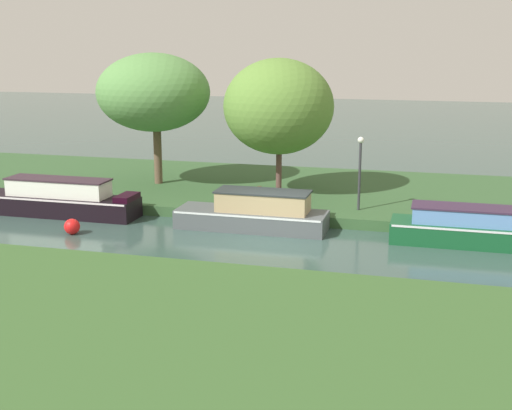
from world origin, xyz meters
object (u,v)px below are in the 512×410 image
at_px(forest_cruiser, 492,229).
at_px(willow_tree_centre, 279,107).
at_px(mooring_post_near, 99,190).
at_px(black_narrowboat, 60,200).
at_px(slate_barge, 255,213).
at_px(channel_buoy, 72,227).
at_px(lamp_post, 360,164).
at_px(mooring_post_far, 259,198).
at_px(willow_tree_left, 153,93).

relative_size(forest_cruiser, willow_tree_centre, 1.19).
height_order(forest_cruiser, mooring_post_near, forest_cruiser).
bearing_deg(black_narrowboat, forest_cruiser, 0.00).
height_order(slate_barge, forest_cruiser, slate_barge).
xyz_separation_m(slate_barge, mooring_post_near, (-7.00, 1.45, 0.15)).
distance_m(mooring_post_near, channel_buoy, 3.95).
height_order(black_narrowboat, lamp_post, lamp_post).
distance_m(black_narrowboat, willow_tree_centre, 9.51).
height_order(mooring_post_near, mooring_post_far, mooring_post_far).
relative_size(mooring_post_near, mooring_post_far, 0.77).
bearing_deg(mooring_post_near, forest_cruiser, -5.46).
xyz_separation_m(forest_cruiser, lamp_post, (-4.72, 2.29, 1.60)).
relative_size(slate_barge, willow_tree_centre, 0.98).
height_order(lamp_post, channel_buoy, lamp_post).
bearing_deg(willow_tree_centre, black_narrowboat, -151.15).
relative_size(black_narrowboat, willow_tree_centre, 1.14).
xyz_separation_m(black_narrowboat, channel_buoy, (1.85, -2.36, -0.34)).
bearing_deg(black_narrowboat, mooring_post_far, 10.67).
bearing_deg(channel_buoy, lamp_post, 26.01).
xyz_separation_m(black_narrowboat, willow_tree_left, (2.03, 4.75, 3.86)).
bearing_deg(channel_buoy, black_narrowboat, 127.99).
bearing_deg(willow_tree_left, forest_cruiser, -18.65).
bearing_deg(mooring_post_near, slate_barge, -11.71).
relative_size(slate_barge, forest_cruiser, 0.82).
height_order(forest_cruiser, willow_tree_centre, willow_tree_centre).
distance_m(lamp_post, channel_buoy, 10.79).
relative_size(lamp_post, channel_buoy, 5.00).
height_order(forest_cruiser, mooring_post_far, forest_cruiser).
bearing_deg(lamp_post, willow_tree_centre, 151.32).
bearing_deg(willow_tree_left, black_narrowboat, -113.14).
height_order(black_narrowboat, willow_tree_left, willow_tree_left).
height_order(lamp_post, mooring_post_near, lamp_post).
xyz_separation_m(forest_cruiser, willow_tree_left, (-14.08, 4.75, 3.91)).
distance_m(willow_tree_centre, lamp_post, 4.54).
distance_m(slate_barge, forest_cruiser, 8.19).
relative_size(forest_cruiser, mooring_post_far, 7.56).
height_order(mooring_post_far, channel_buoy, mooring_post_far).
xyz_separation_m(willow_tree_centre, channel_buoy, (-5.92, -6.64, -3.78)).
bearing_deg(forest_cruiser, mooring_post_near, 174.54).
xyz_separation_m(black_narrowboat, mooring_post_far, (7.70, 1.45, 0.22)).
distance_m(willow_tree_centre, mooring_post_near, 8.11).
bearing_deg(forest_cruiser, willow_tree_left, 161.35).
bearing_deg(black_narrowboat, willow_tree_centre, 28.85).
bearing_deg(channel_buoy, mooring_post_far, 33.08).
relative_size(willow_tree_left, willow_tree_centre, 1.03).
height_order(forest_cruiser, willow_tree_left, willow_tree_left).
bearing_deg(willow_tree_centre, slate_barge, -87.93).
bearing_deg(willow_tree_centre, mooring_post_far, -91.22).
bearing_deg(forest_cruiser, slate_barge, -180.00).
relative_size(black_narrowboat, forest_cruiser, 0.96).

